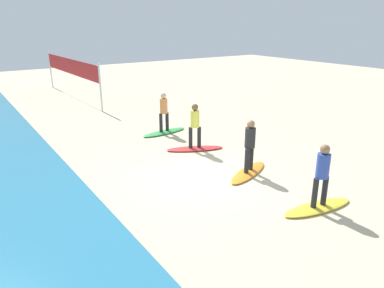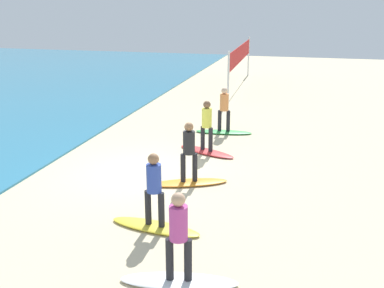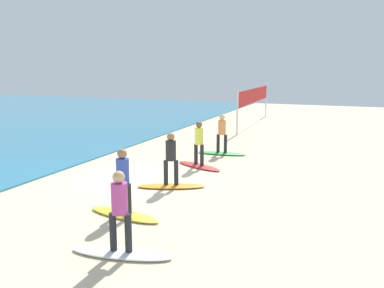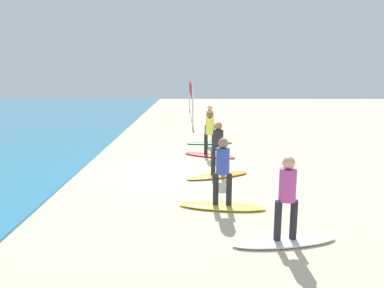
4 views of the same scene
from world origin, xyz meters
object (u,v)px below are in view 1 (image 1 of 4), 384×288
object	(u,v)px
surfboard_yellow	(318,207)
surfboard_red	(195,149)
surfer_green	(164,109)
surfer_yellow	(322,171)
surfboard_orange	(248,172)
surfboard_green	(164,132)
surfer_red	(195,123)
volleyball_net	(71,68)
surfer_orange	(250,142)

from	to	relation	value
surfboard_yellow	surfboard_red	xyz separation A→B (m)	(5.42, 0.07, 0.00)
surfer_green	surfboard_red	bearing A→B (deg)	177.50
surfer_yellow	surfboard_orange	xyz separation A→B (m)	(2.66, -0.06, -0.99)
surfboard_red	surfboard_green	xyz separation A→B (m)	(2.45, -0.11, 0.00)
surfer_red	surfboard_green	xyz separation A→B (m)	(2.45, -0.11, -0.99)
surfboard_orange	volleyball_net	distance (m)	14.99
surfboard_orange	surfboard_green	bearing A→B (deg)	-112.49
surfboard_yellow	surfer_red	bearing A→B (deg)	-80.91
surfer_orange	surfer_yellow	bearing A→B (deg)	178.68
surfboard_green	surfer_green	xyz separation A→B (m)	(-0.00, 0.00, 0.99)
surfboard_yellow	surfboard_orange	xyz separation A→B (m)	(2.66, -0.06, 0.00)
surfer_yellow	surfer_green	distance (m)	7.87
surfer_yellow	surfboard_red	bearing A→B (deg)	0.79
surfer_red	surfer_green	bearing A→B (deg)	-2.50
surfboard_yellow	surfer_yellow	bearing A→B (deg)	0.00
surfer_red	surfboard_green	world-z (taller)	surfer_red
volleyball_net	surfboard_orange	bearing A→B (deg)	-176.37
surfer_orange	surfer_red	distance (m)	2.76
surfboard_orange	surfboard_green	xyz separation A→B (m)	(5.20, 0.03, 0.00)
surfboard_yellow	surfer_yellow	world-z (taller)	surfer_yellow
surfboard_red	surfer_green	bearing A→B (deg)	-68.20
surfboard_red	surfboard_green	size ratio (longest dim) A/B	1.00
surfboard_yellow	surfer_red	xyz separation A→B (m)	(5.42, 0.07, 0.99)
surfboard_orange	surfboard_red	xyz separation A→B (m)	(2.75, 0.14, 0.00)
surfer_orange	surfboard_red	size ratio (longest dim) A/B	0.78
surfboard_yellow	surfboard_green	xyz separation A→B (m)	(7.87, -0.03, 0.00)
surfboard_yellow	surfboard_orange	size ratio (longest dim) A/B	1.00
surfboard_red	surfer_orange	bearing A→B (deg)	117.13
surfer_red	surfer_green	size ratio (longest dim) A/B	1.00
surfboard_yellow	surfboard_green	bearing A→B (deg)	-81.93
surfer_orange	volleyball_net	distance (m)	14.91
surfboard_orange	surfer_green	xyz separation A→B (m)	(5.20, 0.03, 0.99)
surfer_orange	surfboard_red	bearing A→B (deg)	2.83
surfer_yellow	surfer_green	size ratio (longest dim) A/B	1.00
volleyball_net	surfer_orange	bearing A→B (deg)	-176.37
surfboard_yellow	surfboard_green	distance (m)	7.87
surfboard_yellow	surfboard_orange	distance (m)	2.66
surfboard_yellow	volleyball_net	bearing A→B (deg)	-78.82
surfer_yellow	volleyball_net	world-z (taller)	volleyball_net
surfer_yellow	surfboard_green	size ratio (longest dim) A/B	0.78
surfer_orange	surfer_green	bearing A→B (deg)	0.32
surfboard_red	surfboard_green	bearing A→B (deg)	-68.20
surfboard_orange	surfer_green	world-z (taller)	surfer_green
surfer_orange	volleyball_net	bearing A→B (deg)	3.63
surfer_green	volleyball_net	world-z (taller)	volleyball_net
surfboard_yellow	surfer_red	world-z (taller)	surfer_red
surfer_orange	surfer_green	size ratio (longest dim) A/B	1.00
surfboard_red	surfer_green	world-z (taller)	surfer_green
surfer_yellow	surfboard_yellow	bearing A→B (deg)	0.00
surfboard_red	volleyball_net	size ratio (longest dim) A/B	0.23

